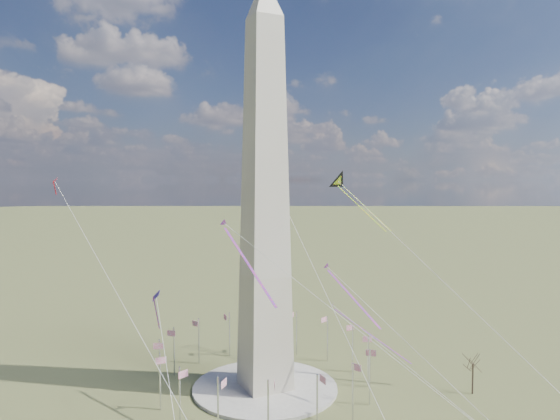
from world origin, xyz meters
name	(u,v)px	position (x,y,z in m)	size (l,w,h in m)	color
ground	(265,389)	(0.00, 0.00, 0.00)	(2000.00, 2000.00, 0.00)	#475128
plaza	(265,387)	(0.00, 0.00, 0.40)	(36.00, 36.00, 0.80)	#B1AEA1
washington_monument	(265,197)	(0.00, 0.00, 47.95)	(15.56, 15.56, 100.00)	beige
flagpole_ring	(265,360)	(0.00, 0.00, 7.27)	(54.40, 54.40, 13.00)	silver
tree_near	(473,362)	(44.52, -24.41, 8.02)	(6.43, 6.43, 11.25)	#493B2C
kite_delta_black	(341,184)	(29.95, 12.56, 50.85)	(10.35, 20.54, 16.73)	black
kite_diamond_purple	(156,300)	(-26.17, 2.14, 24.79)	(2.06, 3.09, 9.26)	navy
kite_streamer_left	(345,288)	(16.65, -10.32, 25.87)	(4.93, 18.30, 12.69)	red
kite_streamer_mid	(240,250)	(-10.31, -9.69, 36.88)	(4.31, 23.32, 16.04)	red
kite_streamer_right	(360,326)	(24.67, -5.14, 14.15)	(15.98, 15.41, 14.39)	red
kite_small_red	(55,183)	(-45.94, 34.60, 51.45)	(1.29, 2.02, 4.49)	red
kite_small_white	(248,128)	(11.36, 39.06, 68.76)	(1.89, 1.65, 4.89)	silver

